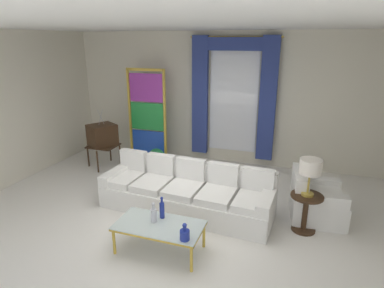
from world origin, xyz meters
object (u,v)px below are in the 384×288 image
(couch_white_long, at_px, (188,192))
(vintage_tv, at_px, (102,136))
(coffee_table, at_px, (159,227))
(bottle_crystal_tall, at_px, (162,209))
(stained_glass_divider, at_px, (147,118))
(armchair_white, at_px, (314,202))
(round_side_table, at_px, (305,210))
(bottle_blue_decanter, at_px, (185,234))
(peacock_figurine, at_px, (154,159))
(table_lamp_brass, at_px, (310,168))
(bottle_amber_squat, at_px, (154,214))

(couch_white_long, height_order, vintage_tv, vintage_tv)
(coffee_table, xyz_separation_m, bottle_crystal_tall, (-0.03, 0.17, 0.17))
(coffee_table, bearing_deg, stained_glass_divider, 118.59)
(armchair_white, bearing_deg, round_side_table, -107.24)
(bottle_crystal_tall, bearing_deg, stained_glass_divider, 119.54)
(stained_glass_divider, bearing_deg, vintage_tv, -141.15)
(bottle_blue_decanter, xyz_separation_m, round_side_table, (1.44, 1.39, -0.14))
(stained_glass_divider, bearing_deg, bottle_blue_decanter, -57.20)
(couch_white_long, bearing_deg, armchair_white, 10.43)
(peacock_figurine, relative_size, table_lamp_brass, 1.05)
(bottle_amber_squat, relative_size, table_lamp_brass, 0.51)
(couch_white_long, xyz_separation_m, bottle_amber_squat, (-0.07, -1.19, 0.22))
(bottle_blue_decanter, height_order, stained_glass_divider, stained_glass_divider)
(couch_white_long, bearing_deg, bottle_amber_squat, -93.25)
(vintage_tv, distance_m, armchair_white, 4.64)
(couch_white_long, bearing_deg, coffee_table, -88.62)
(round_side_table, bearing_deg, stained_glass_divider, 151.47)
(coffee_table, xyz_separation_m, stained_glass_divider, (-1.70, 3.12, 0.69))
(bottle_crystal_tall, height_order, stained_glass_divider, stained_glass_divider)
(coffee_table, relative_size, bottle_blue_decanter, 5.09)
(bottle_crystal_tall, relative_size, bottle_amber_squat, 1.11)
(round_side_table, bearing_deg, coffee_table, -148.14)
(armchair_white, xyz_separation_m, round_side_table, (-0.13, -0.43, 0.07))
(couch_white_long, distance_m, stained_glass_divider, 2.64)
(table_lamp_brass, bearing_deg, stained_glass_divider, 151.47)
(round_side_table, bearing_deg, couch_white_long, 178.29)
(couch_white_long, height_order, bottle_amber_squat, couch_white_long)
(stained_glass_divider, xyz_separation_m, peacock_figurine, (0.33, -0.38, -0.84))
(bottle_crystal_tall, height_order, table_lamp_brass, table_lamp_brass)
(bottle_blue_decanter, xyz_separation_m, armchair_white, (1.57, 1.82, -0.20))
(armchair_white, relative_size, peacock_figurine, 1.50)
(peacock_figurine, bearing_deg, bottle_crystal_tall, -62.44)
(bottle_crystal_tall, relative_size, stained_glass_divider, 0.15)
(bottle_blue_decanter, xyz_separation_m, table_lamp_brass, (1.44, 1.39, 0.54))
(couch_white_long, distance_m, armchair_white, 2.09)
(coffee_table, height_order, stained_glass_divider, stained_glass_divider)
(round_side_table, bearing_deg, bottle_amber_squat, -150.33)
(bottle_amber_squat, xyz_separation_m, stained_glass_divider, (-1.61, 3.08, 0.53))
(coffee_table, distance_m, bottle_blue_decanter, 0.51)
(bottle_amber_squat, bearing_deg, vintage_tv, 134.92)
(bottle_amber_squat, bearing_deg, table_lamp_brass, 29.67)
(bottle_blue_decanter, distance_m, armchair_white, 2.42)
(couch_white_long, bearing_deg, bottle_blue_decanter, -71.64)
(coffee_table, bearing_deg, vintage_tv, 135.55)
(armchair_white, distance_m, peacock_figurine, 3.58)
(armchair_white, height_order, stained_glass_divider, stained_glass_divider)
(bottle_amber_squat, height_order, round_side_table, bottle_amber_squat)
(bottle_blue_decanter, distance_m, table_lamp_brass, 2.07)
(vintage_tv, relative_size, table_lamp_brass, 2.36)
(armchair_white, relative_size, table_lamp_brass, 1.58)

